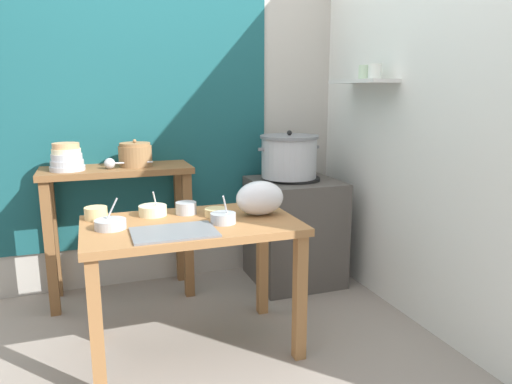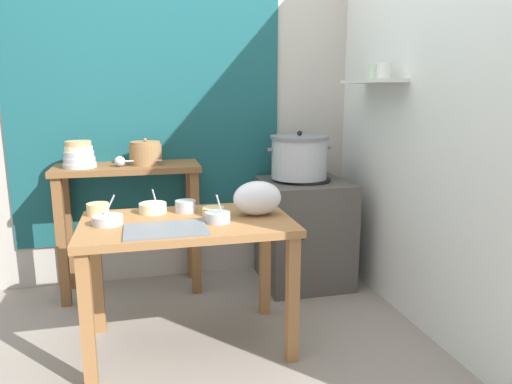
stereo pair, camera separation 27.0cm
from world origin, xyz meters
TOP-DOWN VIEW (x-y plane):
  - ground_plane at (0.00, 0.00)m, footprint 9.00×9.00m
  - wall_back at (0.08, 1.10)m, footprint 4.40×0.12m
  - wall_right at (1.40, 0.20)m, footprint 0.30×3.20m
  - prep_table at (0.01, -0.01)m, footprint 1.10×0.66m
  - back_shelf_table at (-0.31, 0.83)m, footprint 0.96×0.40m
  - stove_block at (0.92, 0.70)m, footprint 0.60×0.61m
  - steamer_pot at (0.88, 0.72)m, footprint 0.47×0.42m
  - clay_pot at (-0.18, 0.83)m, footprint 0.22×0.22m
  - bowl_stack_enamel at (-0.60, 0.79)m, footprint 0.21×0.21m
  - ladle at (-0.34, 0.77)m, footprint 0.31×0.07m
  - serving_tray at (-0.11, -0.18)m, footprint 0.40×0.28m
  - plastic_bag at (0.39, 0.01)m, footprint 0.27×0.18m
  - prep_bowl_0 at (0.02, 0.17)m, footprint 0.11×0.11m
  - prep_bowl_1 at (-0.16, 0.19)m, footprint 0.15×0.15m
  - prep_bowl_2 at (0.16, -0.09)m, footprint 0.13×0.13m
  - prep_bowl_3 at (-0.39, -0.00)m, footprint 0.15×0.15m
  - prep_bowl_4 at (-0.46, 0.21)m, footprint 0.12×0.12m
  - prep_bowl_5 at (0.16, 0.06)m, footprint 0.12×0.12m

SIDE VIEW (x-z plane):
  - ground_plane at x=0.00m, z-range 0.00..0.00m
  - stove_block at x=0.92m, z-range -0.01..0.77m
  - prep_table at x=0.01m, z-range 0.25..0.97m
  - back_shelf_table at x=-0.31m, z-range 0.23..1.13m
  - serving_tray at x=-0.11m, z-range 0.72..0.73m
  - prep_bowl_5 at x=0.16m, z-range 0.72..0.77m
  - prep_bowl_3 at x=-0.39m, z-range 0.67..0.82m
  - prep_bowl_2 at x=0.16m, z-range 0.67..0.83m
  - prep_bowl_1 at x=-0.16m, z-range 0.68..0.82m
  - prep_bowl_4 at x=-0.46m, z-range 0.72..0.79m
  - prep_bowl_0 at x=0.02m, z-range 0.72..0.79m
  - plastic_bag at x=0.39m, z-range 0.72..0.91m
  - steamer_pot at x=0.88m, z-range 0.76..1.10m
  - ladle at x=-0.34m, z-range 0.90..0.97m
  - clay_pot at x=-0.18m, z-range 0.89..1.07m
  - bowl_stack_enamel at x=-0.60m, z-range 0.89..1.06m
  - wall_right at x=1.40m, z-range 0.00..2.60m
  - wall_back at x=0.08m, z-range 0.00..2.60m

